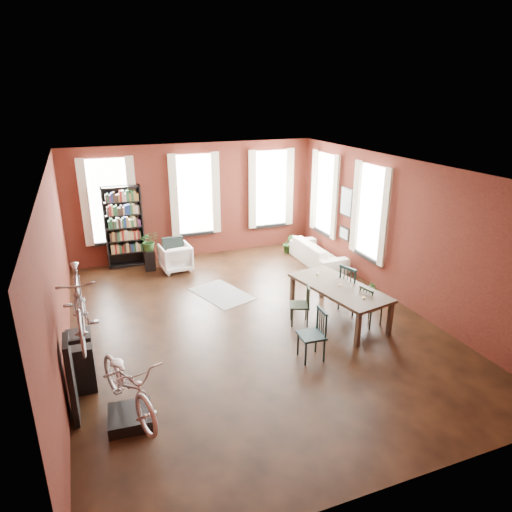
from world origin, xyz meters
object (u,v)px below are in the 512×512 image
dining_table (338,303)px  dining_chair_d (353,288)px  dining_chair_c (371,306)px  cream_sofa (318,249)px  dining_chair_a (311,335)px  console_table (81,361)px  bookshelf (124,227)px  bicycle_floor (125,357)px  dining_chair_b (299,305)px  plant_stand (150,261)px  white_armchair (175,256)px  bike_trainer (130,417)px

dining_table → dining_chair_d: (0.52, 0.28, 0.14)m
dining_chair_c → cream_sofa: 3.60m
dining_chair_c → cream_sofa: size_ratio=0.41×
dining_chair_a → dining_chair_d: bearing=132.7°
dining_chair_a → cream_sofa: (2.41, 4.22, -0.06)m
dining_chair_d → dining_table: bearing=99.7°
console_table → dining_table: bearing=4.6°
dining_chair_a → dining_chair_c: bearing=115.7°
bookshelf → bicycle_floor: bearing=-95.8°
bookshelf → bicycle_floor: 6.50m
dining_table → bookshelf: 6.14m
dining_chair_c → bookshelf: size_ratio=0.38×
dining_chair_b → dining_chair_a: bearing=4.3°
bookshelf → bicycle_floor: bookshelf is taller
dining_chair_b → cream_sofa: dining_chair_b is taller
plant_stand → console_table: bearing=-111.2°
dining_chair_a → cream_sofa: dining_chair_a is taller
dining_chair_a → bicycle_floor: 3.30m
dining_chair_c → white_armchair: bearing=21.6°
dining_chair_d → console_table: dining_chair_d is taller
dining_chair_d → bicycle_floor: 5.33m
dining_chair_d → plant_stand: bearing=24.8°
dining_chair_d → plant_stand: dining_chair_d is taller
cream_sofa → console_table: 7.15m
bike_trainer → plant_stand: size_ratio=1.15×
plant_stand → dining_chair_b: bearing=-59.7°
dining_table → plant_stand: (-3.24, 4.24, -0.11)m
dining_chair_a → white_armchair: bearing=-161.4°
dining_chair_c → white_armchair: 5.39m
console_table → bike_trainer: bearing=-65.1°
cream_sofa → dining_chair_d: bearing=166.5°
dining_table → dining_chair_d: size_ratio=2.12×
console_table → plant_stand: console_table is taller
dining_chair_b → bicycle_floor: (-3.58, -1.80, 0.66)m
dining_table → plant_stand: bearing=116.7°
bookshelf → bicycle_floor: (-0.65, -6.47, -0.02)m
dining_table → dining_chair_a: dining_chair_a is taller
console_table → plant_stand: (1.80, 4.64, -0.13)m
bookshelf → dining_chair_c: bearing=-50.9°
dining_table → white_armchair: (-2.59, 3.98, 0.02)m
dining_chair_c → plant_stand: (-3.73, 4.67, -0.16)m
dining_table → console_table: size_ratio=2.77×
cream_sofa → plant_stand: 4.57m
dining_chair_d → dining_chair_b: bearing=77.9°
dining_chair_c → cream_sofa: dining_chair_c is taller
dining_table → plant_stand: size_ratio=4.15×
dining_chair_a → bike_trainer: bearing=-76.3°
white_armchair → console_table: (-2.45, -4.38, 0.01)m
console_table → plant_stand: bearing=68.8°
dining_chair_b → plant_stand: dining_chair_b is taller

